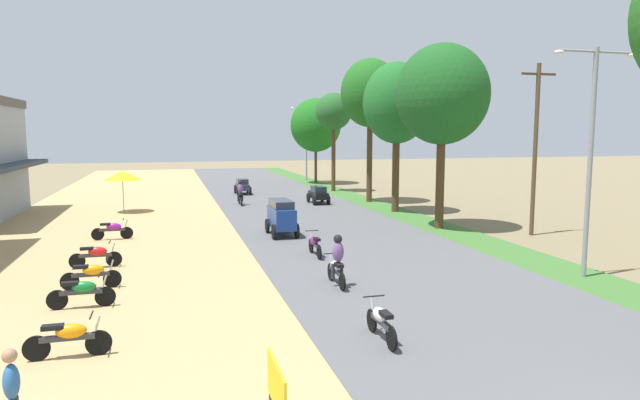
# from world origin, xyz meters

# --- Properties ---
(parked_motorbike_nearest) EXTENTS (1.80, 0.54, 0.94)m
(parked_motorbike_nearest) POSITION_xyz_m (-9.79, 7.36, 0.55)
(parked_motorbike_nearest) COLOR black
(parked_motorbike_nearest) RESTS_ON dirt_shoulder
(parked_motorbike_second) EXTENTS (1.80, 0.54, 0.94)m
(parked_motorbike_second) POSITION_xyz_m (-10.02, 10.97, 0.55)
(parked_motorbike_second) COLOR black
(parked_motorbike_second) RESTS_ON dirt_shoulder
(parked_motorbike_third) EXTENTS (1.80, 0.54, 0.94)m
(parked_motorbike_third) POSITION_xyz_m (-10.02, 12.93, 0.55)
(parked_motorbike_third) COLOR black
(parked_motorbike_third) RESTS_ON dirt_shoulder
(parked_motorbike_fourth) EXTENTS (1.80, 0.54, 0.94)m
(parked_motorbike_fourth) POSITION_xyz_m (-10.22, 15.79, 0.55)
(parked_motorbike_fourth) COLOR black
(parked_motorbike_fourth) RESTS_ON dirt_shoulder
(parked_motorbike_fifth) EXTENTS (1.80, 0.54, 0.94)m
(parked_motorbike_fifth) POSITION_xyz_m (-10.15, 21.22, 0.55)
(parked_motorbike_fifth) COLOR black
(parked_motorbike_fifth) RESTS_ON dirt_shoulder
(street_signboard) EXTENTS (0.06, 1.30, 1.50)m
(street_signboard) POSITION_xyz_m (-6.18, 2.49, 1.11)
(street_signboard) COLOR #262628
(street_signboard) RESTS_ON dirt_shoulder
(vendor_umbrella) EXTENTS (2.20, 2.20, 2.52)m
(vendor_umbrella) POSITION_xyz_m (-10.34, 30.28, 2.31)
(vendor_umbrella) COLOR #99999E
(vendor_umbrella) RESTS_ON dirt_shoulder
(pedestrian_on_shoulder) EXTENTS (0.28, 0.38, 1.62)m
(pedestrian_on_shoulder) POSITION_xyz_m (-10.00, 3.80, 0.96)
(pedestrian_on_shoulder) COLOR #33333D
(pedestrian_on_shoulder) RESTS_ON dirt_shoulder
(median_tree_second) EXTENTS (4.64, 4.64, 9.21)m
(median_tree_second) POSITION_xyz_m (5.59, 20.14, 6.74)
(median_tree_second) COLOR #4C351E
(median_tree_second) RESTS_ON median_strip
(median_tree_third) EXTENTS (4.09, 4.09, 9.04)m
(median_tree_third) POSITION_xyz_m (5.75, 26.20, 6.61)
(median_tree_third) COLOR #4C351E
(median_tree_third) RESTS_ON median_strip
(median_tree_fourth) EXTENTS (4.07, 4.07, 9.89)m
(median_tree_fourth) POSITION_xyz_m (5.92, 31.24, 7.55)
(median_tree_fourth) COLOR #4C351E
(median_tree_fourth) RESTS_ON median_strip
(median_tree_fifth) EXTENTS (2.98, 2.98, 8.05)m
(median_tree_fifth) POSITION_xyz_m (5.54, 38.72, 6.52)
(median_tree_fifth) COLOR #4C351E
(median_tree_fifth) RESTS_ON median_strip
(median_tree_sixth) EXTENTS (4.80, 4.80, 8.07)m
(median_tree_sixth) POSITION_xyz_m (5.98, 46.11, 5.58)
(median_tree_sixth) COLOR #4C351E
(median_tree_sixth) RESTS_ON median_strip
(streetlamp_near) EXTENTS (3.16, 0.20, 7.57)m
(streetlamp_near) POSITION_xyz_m (5.80, 10.14, 4.44)
(streetlamp_near) COLOR gray
(streetlamp_near) RESTS_ON median_strip
(streetlamp_mid) EXTENTS (3.16, 0.20, 7.48)m
(streetlamp_mid) POSITION_xyz_m (5.80, 49.08, 4.39)
(streetlamp_mid) COLOR gray
(streetlamp_mid) RESTS_ON median_strip
(utility_pole_near) EXTENTS (1.80, 0.20, 8.09)m
(utility_pole_near) POSITION_xyz_m (9.09, 17.46, 4.23)
(utility_pole_near) COLOR brown
(utility_pole_near) RESTS_ON ground
(car_van_blue) EXTENTS (1.19, 2.41, 1.67)m
(car_van_blue) POSITION_xyz_m (-2.57, 20.15, 1.02)
(car_van_blue) COLOR navy
(car_van_blue) RESTS_ON road_strip
(car_sedan_black) EXTENTS (1.10, 2.26, 1.19)m
(car_sedan_black) POSITION_xyz_m (2.16, 31.04, 0.74)
(car_sedan_black) COLOR black
(car_sedan_black) RESTS_ON road_strip
(car_sedan_charcoal) EXTENTS (1.10, 2.26, 1.19)m
(car_sedan_charcoal) POSITION_xyz_m (-2.07, 38.22, 0.74)
(car_sedan_charcoal) COLOR #282D33
(car_sedan_charcoal) RESTS_ON road_strip
(motorbike_ahead_second) EXTENTS (0.54, 1.80, 0.94)m
(motorbike_ahead_second) POSITION_xyz_m (-2.96, 6.51, 0.57)
(motorbike_ahead_second) COLOR black
(motorbike_ahead_second) RESTS_ON road_strip
(motorbike_ahead_third) EXTENTS (0.54, 1.80, 1.66)m
(motorbike_ahead_third) POSITION_xyz_m (-2.59, 11.20, 0.86)
(motorbike_ahead_third) COLOR black
(motorbike_ahead_third) RESTS_ON road_strip
(motorbike_ahead_fourth) EXTENTS (0.54, 1.80, 0.94)m
(motorbike_ahead_fourth) POSITION_xyz_m (-2.17, 15.53, 0.57)
(motorbike_ahead_fourth) COLOR black
(motorbike_ahead_fourth) RESTS_ON road_strip
(motorbike_ahead_fifth) EXTENTS (0.54, 1.80, 1.66)m
(motorbike_ahead_fifth) POSITION_xyz_m (-3.07, 31.70, 0.86)
(motorbike_ahead_fifth) COLOR black
(motorbike_ahead_fifth) RESTS_ON road_strip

